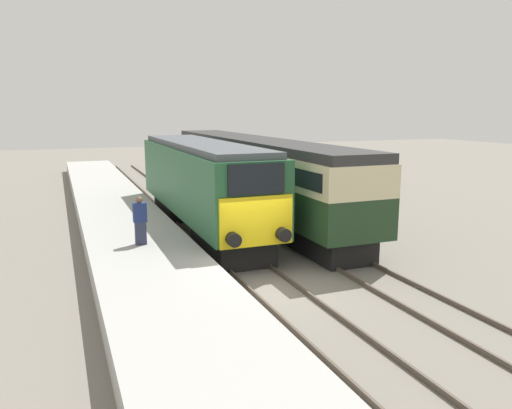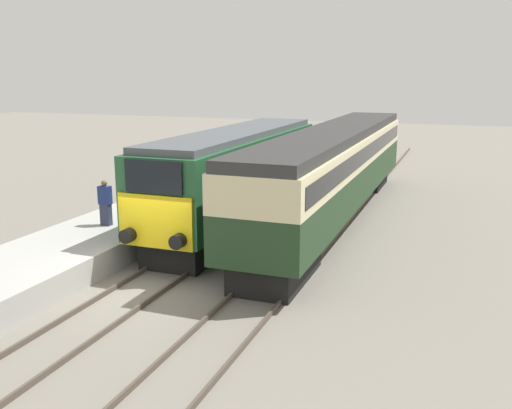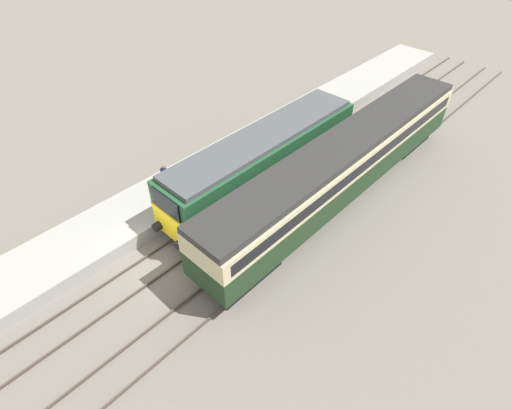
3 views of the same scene
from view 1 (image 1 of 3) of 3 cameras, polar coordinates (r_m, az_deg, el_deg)
ground_plane at (r=15.19m, az=1.91°, el=-9.64°), size 120.00×120.00×0.00m
platform_left at (r=21.73m, az=-14.75°, el=-2.55°), size 3.50×50.00×0.84m
rails_near_track at (r=19.63m, az=-3.96°, el=-4.68°), size 1.51×60.00×0.14m
rails_far_track at (r=20.88m, az=4.98°, el=-3.75°), size 1.50×60.00×0.14m
locomotive at (r=21.75m, az=-6.23°, el=2.50°), size 2.70×13.25×3.94m
passenger_carriage at (r=25.29m, az=-0.41°, el=4.17°), size 2.75×20.04×3.90m
person_on_platform at (r=17.12m, az=-13.10°, el=-1.83°), size 0.44×0.26×1.63m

